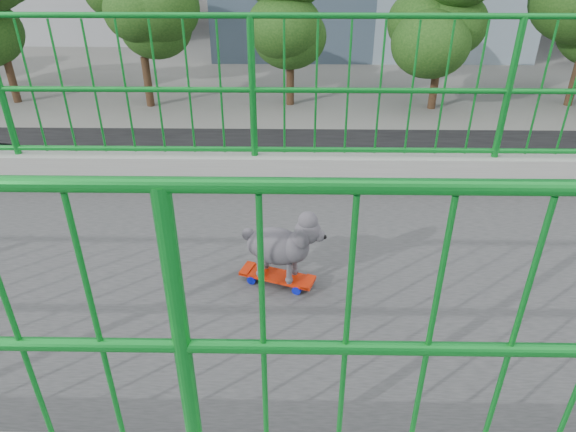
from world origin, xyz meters
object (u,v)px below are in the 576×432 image
Objects in this scene: poodle at (281,244)px; car_3 at (3,166)px; car_2 at (510,210)px; car_0 at (459,345)px; car_5 at (331,345)px; skateboard at (277,277)px.

poodle is 0.10× the size of car_3.
car_2 is 19.00m from car_3.
car_3 is at bearing -122.21° from car_0.
car_2 is 1.21× the size of car_5.
car_0 is at bearing 151.43° from car_2.
skateboard is at bearing -143.73° from car_3.
poodle is 8.94m from car_5.
car_3 is (-15.56, -11.42, -6.28)m from skateboard.
poodle is at bearing -8.81° from car_5.
car_0 is 18.01m from car_3.
car_5 is (-5.96, 0.95, -6.33)m from skateboard.
skateboard reaches higher than car_3.
car_2 is at bearing 168.80° from skateboard.
car_3 is (-9.60, -15.24, 0.02)m from car_0.
car_2 is 1.00× the size of car_3.
car_3 is (-15.57, -11.45, -6.53)m from poodle.
poodle reaches higher than skateboard.
car_5 is (9.60, 12.37, -0.05)m from car_3.
car_2 reaches higher than car_5.
poodle reaches higher than car_2.
car_2 is at bearing 168.91° from poodle.
car_5 is (-5.97, 0.93, -6.59)m from poodle.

